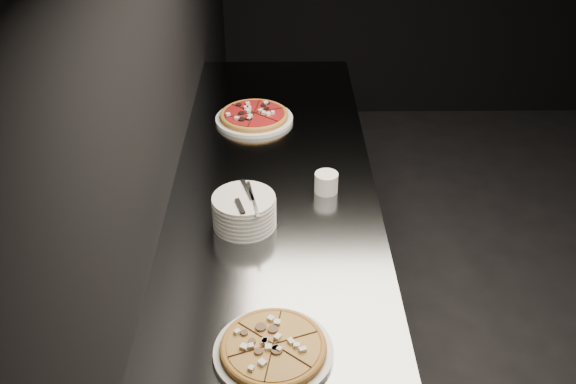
{
  "coord_description": "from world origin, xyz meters",
  "views": [
    {
      "loc": [
        -2.1,
        -1.94,
        2.19
      ],
      "look_at": [
        -2.08,
        -0.13,
        0.99
      ],
      "focal_mm": 40.0,
      "sensor_mm": 36.0,
      "label": 1
    }
  ],
  "objects_px": {
    "plate_stack": "(244,211)",
    "ramekin": "(326,182)",
    "cutlery": "(246,199)",
    "pizza_mushroom": "(273,349)",
    "counter": "(275,286)",
    "pizza_tomato": "(254,116)"
  },
  "relations": [
    {
      "from": "counter",
      "to": "pizza_mushroom",
      "type": "height_order",
      "value": "pizza_mushroom"
    },
    {
      "from": "counter",
      "to": "cutlery",
      "type": "relative_size",
      "value": 10.95
    },
    {
      "from": "plate_stack",
      "to": "ramekin",
      "type": "bearing_deg",
      "value": 34.99
    },
    {
      "from": "cutlery",
      "to": "pizza_tomato",
      "type": "bearing_deg",
      "value": 72.89
    },
    {
      "from": "cutlery",
      "to": "ramekin",
      "type": "xyz_separation_m",
      "value": [
        0.28,
        0.21,
        -0.07
      ]
    },
    {
      "from": "cutlery",
      "to": "ramekin",
      "type": "relative_size",
      "value": 2.66
    },
    {
      "from": "plate_stack",
      "to": "ramekin",
      "type": "height_order",
      "value": "plate_stack"
    },
    {
      "from": "pizza_mushroom",
      "to": "counter",
      "type": "bearing_deg",
      "value": 90.31
    },
    {
      "from": "pizza_tomato",
      "to": "plate_stack",
      "type": "xyz_separation_m",
      "value": [
        -0.01,
        -0.76,
        0.03
      ]
    },
    {
      "from": "plate_stack",
      "to": "cutlery",
      "type": "height_order",
      "value": "cutlery"
    },
    {
      "from": "ramekin",
      "to": "cutlery",
      "type": "bearing_deg",
      "value": -142.08
    },
    {
      "from": "pizza_mushroom",
      "to": "cutlery",
      "type": "bearing_deg",
      "value": 99.36
    },
    {
      "from": "pizza_mushroom",
      "to": "plate_stack",
      "type": "relative_size",
      "value": 1.72
    },
    {
      "from": "plate_stack",
      "to": "cutlery",
      "type": "bearing_deg",
      "value": -62.38
    },
    {
      "from": "plate_stack",
      "to": "ramekin",
      "type": "xyz_separation_m",
      "value": [
        0.28,
        0.2,
        -0.02
      ]
    },
    {
      "from": "cutlery",
      "to": "pizza_mushroom",
      "type": "bearing_deg",
      "value": -97.76
    },
    {
      "from": "counter",
      "to": "plate_stack",
      "type": "distance_m",
      "value": 0.56
    },
    {
      "from": "pizza_mushroom",
      "to": "plate_stack",
      "type": "height_order",
      "value": "plate_stack"
    },
    {
      "from": "cutlery",
      "to": "counter",
      "type": "bearing_deg",
      "value": 51.83
    },
    {
      "from": "plate_stack",
      "to": "cutlery",
      "type": "relative_size",
      "value": 0.93
    },
    {
      "from": "ramekin",
      "to": "pizza_mushroom",
      "type": "bearing_deg",
      "value": -103.47
    },
    {
      "from": "counter",
      "to": "pizza_mushroom",
      "type": "bearing_deg",
      "value": -89.69
    }
  ]
}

